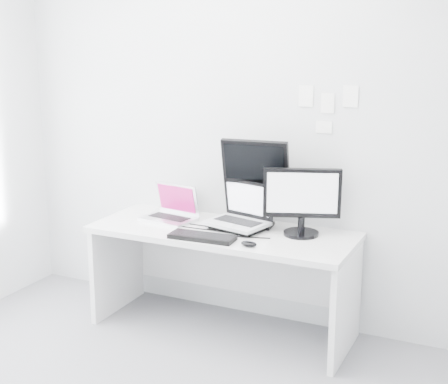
{
  "coord_description": "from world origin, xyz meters",
  "views": [
    {
      "loc": [
        1.81,
        -2.59,
        2.03
      ],
      "look_at": [
        0.02,
        1.23,
        1.0
      ],
      "focal_mm": 52.49,
      "sensor_mm": 36.0,
      "label": 1
    }
  ],
  "objects": [
    {
      "name": "wall_note_0",
      "position": [
        0.45,
        1.59,
        1.62
      ],
      "size": [
        0.1,
        0.0,
        0.14
      ],
      "primitive_type": "cube",
      "color": "white",
      "rests_on": "back_wall"
    },
    {
      "name": "rear_monitor",
      "position": [
        0.16,
        1.43,
        1.04
      ],
      "size": [
        0.47,
        0.21,
        0.62
      ],
      "primitive_type": "cube",
      "rotation": [
        0.0,
        0.0,
        0.11
      ],
      "color": "black",
      "rests_on": "desk"
    },
    {
      "name": "wall_note_1",
      "position": [
        0.6,
        1.59,
        1.58
      ],
      "size": [
        0.09,
        0.0,
        0.13
      ],
      "primitive_type": "cube",
      "color": "white",
      "rests_on": "back_wall"
    },
    {
      "name": "back_wall",
      "position": [
        0.0,
        1.6,
        1.35
      ],
      "size": [
        3.6,
        0.0,
        3.6
      ],
      "primitive_type": "plane",
      "rotation": [
        1.57,
        0.0,
        0.0
      ],
      "color": "#BABCBE",
      "rests_on": "ground"
    },
    {
      "name": "desk",
      "position": [
        0.0,
        1.25,
        0.36
      ],
      "size": [
        1.8,
        0.7,
        0.73
      ],
      "primitive_type": "cube",
      "color": "silver",
      "rests_on": "ground"
    },
    {
      "name": "macbook",
      "position": [
        -0.44,
        1.28,
        0.87
      ],
      "size": [
        0.4,
        0.32,
        0.27
      ],
      "primitive_type": "cube",
      "rotation": [
        0.0,
        0.0,
        -0.16
      ],
      "color": "silver",
      "rests_on": "desk"
    },
    {
      "name": "speaker",
      "position": [
        -0.4,
        1.53,
        0.81
      ],
      "size": [
        0.1,
        0.1,
        0.16
      ],
      "primitive_type": "cube",
      "rotation": [
        0.0,
        0.0,
        0.34
      ],
      "color": "black",
      "rests_on": "desk"
    },
    {
      "name": "wall_note_3",
      "position": [
        0.58,
        1.59,
        1.42
      ],
      "size": [
        0.11,
        0.0,
        0.08
      ],
      "primitive_type": "cube",
      "color": "white",
      "rests_on": "back_wall"
    },
    {
      "name": "keyboard",
      "position": [
        -0.03,
        1.01,
        0.74
      ],
      "size": [
        0.44,
        0.18,
        0.03
      ],
      "primitive_type": "cube",
      "rotation": [
        0.0,
        0.0,
        0.05
      ],
      "color": "black",
      "rests_on": "desk"
    },
    {
      "name": "wall_note_2",
      "position": [
        0.75,
        1.59,
        1.63
      ],
      "size": [
        0.1,
        0.0,
        0.14
      ],
      "primitive_type": "cube",
      "color": "white",
      "rests_on": "back_wall"
    },
    {
      "name": "dell_laptop",
      "position": [
        0.08,
        1.3,
        0.89
      ],
      "size": [
        0.46,
        0.39,
        0.33
      ],
      "primitive_type": "cube",
      "rotation": [
        0.0,
        0.0,
        -0.24
      ],
      "color": "silver",
      "rests_on": "desk"
    },
    {
      "name": "mouse",
      "position": [
        0.3,
        1.0,
        0.75
      ],
      "size": [
        0.11,
        0.07,
        0.03
      ],
      "primitive_type": "ellipsoid",
      "rotation": [
        0.0,
        0.0,
        -0.06
      ],
      "color": "black",
      "rests_on": "desk"
    },
    {
      "name": "samsung_monitor",
      "position": [
        0.52,
        1.36,
        0.96
      ],
      "size": [
        0.56,
        0.39,
        0.46
      ],
      "primitive_type": "cube",
      "rotation": [
        0.0,
        0.0,
        0.35
      ],
      "color": "black",
      "rests_on": "desk"
    }
  ]
}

